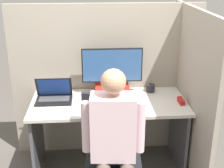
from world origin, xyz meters
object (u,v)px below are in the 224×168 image
laptop (54,96)px  office_chair (111,156)px  carrot_toy (102,106)px  monitor (112,67)px  stapler (181,101)px  paper_box (112,90)px  person (114,141)px  coffee_mug (150,88)px

laptop → office_chair: bearing=-52.2°
laptop → carrot_toy: 0.51m
monitor → stapler: (0.65, -0.29, -0.27)m
paper_box → office_chair: (-0.07, -0.81, -0.25)m
person → laptop: bearing=122.8°
office_chair → stapler: bearing=36.3°
monitor → carrot_toy: 0.46m
laptop → office_chair: 0.88m
laptop → coffee_mug: size_ratio=3.83×
office_chair → monitor: bearing=85.4°
stapler → coffee_mug: (-0.24, 0.31, 0.02)m
person → coffee_mug: bearing=65.0°
laptop → person: (0.53, -0.82, -0.03)m
carrot_toy → coffee_mug: size_ratio=1.63×
person → office_chair: bearing=94.6°
person → carrot_toy: bearing=95.9°
person → monitor: bearing=86.9°
monitor → person: person is taller
paper_box → stapler: bearing=-23.8°
coffee_mug → laptop: bearing=-170.7°
carrot_toy → paper_box: bearing=71.8°
office_chair → carrot_toy: bearing=96.4°
monitor → person: 1.00m
monitor → carrot_toy: size_ratio=4.11×
paper_box → monitor: bearing=90.0°
paper_box → coffee_mug: 0.40m
laptop → stapler: (1.23, -0.14, -0.02)m
monitor → coffee_mug: bearing=2.4°
stapler → office_chair: (-0.71, -0.52, -0.23)m
laptop → person: person is taller
person → coffee_mug: 1.08m
paper_box → laptop: 0.60m
monitor → person: (-0.05, -0.96, -0.27)m
laptop → coffee_mug: bearing=9.3°
stapler → person: bearing=-136.0°
monitor → stapler: monitor is taller
monitor → coffee_mug: monitor is taller
laptop → carrot_toy: bearing=-24.5°
laptop → carrot_toy: (0.47, -0.21, -0.02)m
stapler → paper_box: bearing=156.2°
paper_box → carrot_toy: (-0.12, -0.35, -0.02)m
coffee_mug → person: bearing=-115.0°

